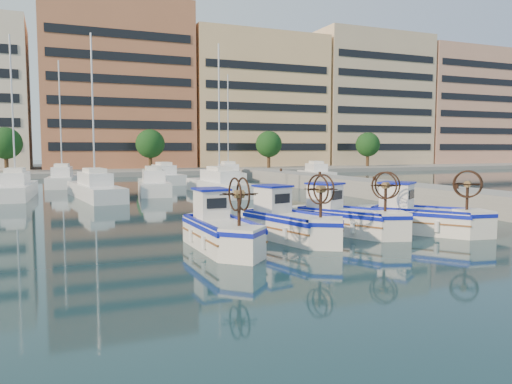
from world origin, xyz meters
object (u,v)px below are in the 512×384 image
fishing_boat_c (345,216)px  fishing_boat_d (420,215)px  fishing_boat_a (220,228)px  fishing_boat_b (288,221)px

fishing_boat_c → fishing_boat_d: bearing=-46.0°
fishing_boat_a → fishing_boat_b: 3.10m
fishing_boat_a → fishing_boat_c: 5.90m
fishing_boat_d → fishing_boat_b: bearing=137.4°
fishing_boat_b → fishing_boat_c: size_ratio=0.99×
fishing_boat_a → fishing_boat_c: bearing=9.0°
fishing_boat_a → fishing_boat_c: fishing_boat_c is taller
fishing_boat_c → fishing_boat_a: bearing=163.2°
fishing_boat_a → fishing_boat_b: size_ratio=0.98×
fishing_boat_b → fishing_boat_a: bearing=179.1°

